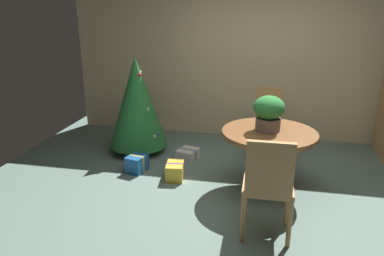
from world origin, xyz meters
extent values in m
plane|color=slate|center=(0.00, 0.00, 0.00)|extent=(6.60, 6.60, 0.00)
cube|color=beige|center=(0.00, 2.20, 1.30)|extent=(6.00, 0.10, 2.60)
cylinder|color=brown|center=(0.20, 0.30, 0.02)|extent=(0.49, 0.49, 0.04)
cylinder|color=brown|center=(0.20, 0.30, 0.36)|extent=(0.17, 0.17, 0.64)
cylinder|color=brown|center=(0.20, 0.30, 0.70)|extent=(1.06, 1.06, 0.05)
cylinder|color=#665B51|center=(0.18, 0.33, 0.80)|extent=(0.28, 0.28, 0.15)
ellipsoid|color=#287533|center=(0.18, 0.33, 1.00)|extent=(0.35, 0.35, 0.26)
sphere|color=red|center=(0.11, 0.41, 0.98)|extent=(0.06, 0.06, 0.06)
sphere|color=red|center=(0.14, 0.22, 0.99)|extent=(0.08, 0.08, 0.08)
cylinder|color=#B27F4C|center=(0.40, 1.03, 0.23)|extent=(0.04, 0.04, 0.46)
cylinder|color=#B27F4C|center=(0.01, 1.03, 0.23)|extent=(0.04, 0.04, 0.46)
cylinder|color=#B27F4C|center=(0.40, 1.43, 0.23)|extent=(0.04, 0.04, 0.46)
cylinder|color=#B27F4C|center=(0.01, 1.43, 0.23)|extent=(0.04, 0.04, 0.46)
cube|color=#B27F4C|center=(0.20, 1.23, 0.48)|extent=(0.43, 0.44, 0.05)
cube|color=#B27F4C|center=(0.20, 1.43, 0.75)|extent=(0.39, 0.05, 0.49)
cylinder|color=#B27F4C|center=(0.00, -0.39, 0.23)|extent=(0.04, 0.04, 0.46)
cylinder|color=#B27F4C|center=(0.41, -0.39, 0.23)|extent=(0.04, 0.04, 0.46)
cylinder|color=#B27F4C|center=(0.00, -0.75, 0.23)|extent=(0.04, 0.04, 0.46)
cylinder|color=#B27F4C|center=(0.41, -0.75, 0.23)|extent=(0.04, 0.04, 0.46)
cube|color=#B27F4C|center=(0.20, -0.57, 0.49)|extent=(0.45, 0.40, 0.05)
cube|color=#B27F4C|center=(0.20, -0.74, 0.75)|extent=(0.41, 0.05, 0.48)
cylinder|color=brown|center=(-1.66, 1.15, 0.06)|extent=(0.10, 0.10, 0.11)
cone|color=#287533|center=(-1.66, 1.15, 0.76)|extent=(0.84, 0.84, 1.29)
sphere|color=red|center=(-1.63, 1.42, 0.56)|extent=(0.06, 0.06, 0.06)
sphere|color=silver|center=(-1.61, 1.19, 1.17)|extent=(0.07, 0.07, 0.07)
sphere|color=silver|center=(-1.36, 0.97, 0.32)|extent=(0.05, 0.05, 0.05)
sphere|color=#2D51A8|center=(-1.32, 1.06, 0.33)|extent=(0.05, 0.05, 0.05)
sphere|color=red|center=(-1.59, 1.12, 1.16)|extent=(0.06, 0.06, 0.06)
sphere|color=silver|center=(-1.58, 1.27, 0.94)|extent=(0.05, 0.05, 0.05)
sphere|color=silver|center=(-1.47, 1.05, 0.69)|extent=(0.06, 0.06, 0.06)
cube|color=silver|center=(-0.89, 1.03, 0.07)|extent=(0.33, 0.35, 0.13)
cube|color=#1E569E|center=(-0.89, 1.03, 0.07)|extent=(0.26, 0.11, 0.13)
cube|color=gold|center=(-0.91, 0.38, 0.10)|extent=(0.24, 0.33, 0.20)
cube|color=#9E287A|center=(-0.91, 0.38, 0.10)|extent=(0.21, 0.06, 0.21)
cube|color=#1E569E|center=(-1.45, 0.48, 0.11)|extent=(0.27, 0.31, 0.22)
cube|color=gold|center=(-1.45, 0.48, 0.11)|extent=(0.21, 0.08, 0.22)
camera|label=1|loc=(0.11, -3.58, 2.04)|focal=33.62mm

